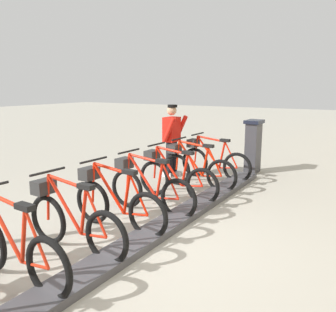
# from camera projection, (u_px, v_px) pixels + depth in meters

# --- Properties ---
(ground_plane) EXTENTS (60.00, 60.00, 0.00)m
(ground_plane) POSITION_uv_depth(u_px,v_px,m) (141.00, 244.00, 4.81)
(ground_plane) COLOR #AFAA9B
(dock_rail_base) EXTENTS (0.44, 8.47, 0.10)m
(dock_rail_base) POSITION_uv_depth(u_px,v_px,m) (141.00, 241.00, 4.80)
(dock_rail_base) COLOR #47474C
(dock_rail_base) RESTS_ON ground
(payment_kiosk) EXTENTS (0.36, 0.52, 1.28)m
(payment_kiosk) POSITION_uv_depth(u_px,v_px,m) (253.00, 145.00, 8.66)
(payment_kiosk) COLOR #38383D
(payment_kiosk) RESTS_ON ground
(bike_docked_0) EXTENTS (1.72, 0.54, 1.02)m
(bike_docked_0) POSITION_uv_depth(u_px,v_px,m) (212.00, 160.00, 8.09)
(bike_docked_0) COLOR black
(bike_docked_0) RESTS_ON ground
(bike_docked_1) EXTENTS (1.72, 0.54, 1.02)m
(bike_docked_1) POSITION_uv_depth(u_px,v_px,m) (195.00, 168.00, 7.38)
(bike_docked_1) COLOR black
(bike_docked_1) RESTS_ON ground
(bike_docked_2) EXTENTS (1.72, 0.54, 1.02)m
(bike_docked_2) POSITION_uv_depth(u_px,v_px,m) (174.00, 177.00, 6.66)
(bike_docked_2) COLOR black
(bike_docked_2) RESTS_ON ground
(bike_docked_3) EXTENTS (1.72, 0.54, 1.02)m
(bike_docked_3) POSITION_uv_depth(u_px,v_px,m) (148.00, 187.00, 5.95)
(bike_docked_3) COLOR black
(bike_docked_3) RESTS_ON ground
(bike_docked_4) EXTENTS (1.72, 0.54, 1.02)m
(bike_docked_4) POSITION_uv_depth(u_px,v_px,m) (115.00, 201.00, 5.24)
(bike_docked_4) COLOR black
(bike_docked_4) RESTS_ON ground
(bike_docked_5) EXTENTS (1.72, 0.54, 1.02)m
(bike_docked_5) POSITION_uv_depth(u_px,v_px,m) (71.00, 220.00, 4.53)
(bike_docked_5) COLOR black
(bike_docked_5) RESTS_ON ground
(bike_docked_6) EXTENTS (1.72, 0.54, 1.02)m
(bike_docked_6) POSITION_uv_depth(u_px,v_px,m) (11.00, 245.00, 3.81)
(bike_docked_6) COLOR black
(bike_docked_6) RESTS_ON ground
(worker_near_rack) EXTENTS (0.46, 0.62, 1.66)m
(worker_near_rack) POSITION_uv_depth(u_px,v_px,m) (172.00, 138.00, 8.26)
(worker_near_rack) COLOR white
(worker_near_rack) RESTS_ON ground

